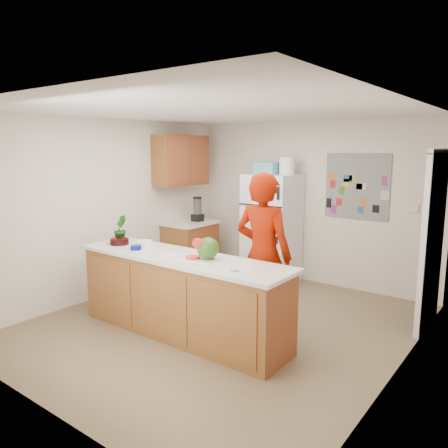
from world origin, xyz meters
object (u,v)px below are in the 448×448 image
Objects in this scene: person at (263,255)px; cherry_bowl at (120,241)px; refrigerator at (272,228)px; watermelon at (208,248)px.

person is 8.11× the size of cherry_bowl.
cherry_bowl is (-0.75, -2.40, 0.11)m from refrigerator.
watermelon is at bearing -75.33° from refrigerator.
refrigerator is 2.52m from cherry_bowl.
person is at bearing 55.00° from watermelon.
refrigerator is 7.46× the size of cherry_bowl.
refrigerator is 2.08m from person.
refrigerator is 0.92× the size of person.
person is at bearing 18.34° from cherry_bowl.
watermelon is (-0.36, -0.52, 0.13)m from person.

